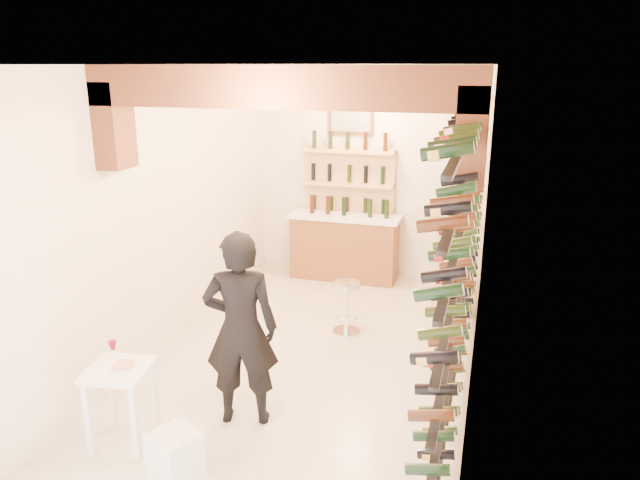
# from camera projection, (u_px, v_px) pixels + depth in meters

# --- Properties ---
(ground) EXTENTS (6.00, 6.00, 0.00)m
(ground) POSITION_uv_depth(u_px,v_px,m) (313.00, 356.00, 6.81)
(ground) COLOR beige
(ground) RESTS_ON ground
(room_shell) EXTENTS (3.52, 6.02, 3.21)m
(room_shell) POSITION_uv_depth(u_px,v_px,m) (304.00, 164.00, 5.93)
(room_shell) COLOR #EFE4CF
(room_shell) RESTS_ON ground
(wine_rack) EXTENTS (0.32, 5.70, 2.56)m
(wine_rack) POSITION_uv_depth(u_px,v_px,m) (458.00, 237.00, 5.95)
(wine_rack) COLOR black
(wine_rack) RESTS_ON ground
(back_counter) EXTENTS (1.70, 0.62, 1.29)m
(back_counter) POSITION_uv_depth(u_px,v_px,m) (344.00, 245.00, 9.17)
(back_counter) COLOR brown
(back_counter) RESTS_ON ground
(back_shelving) EXTENTS (1.40, 0.31, 2.73)m
(back_shelving) POSITION_uv_depth(u_px,v_px,m) (349.00, 201.00, 9.21)
(back_shelving) COLOR tan
(back_shelving) RESTS_ON ground
(tasting_table) EXTENTS (0.58, 0.58, 0.89)m
(tasting_table) POSITION_uv_depth(u_px,v_px,m) (120.00, 381.00, 5.08)
(tasting_table) COLOR white
(tasting_table) RESTS_ON ground
(white_stool) EXTENTS (0.45, 0.45, 0.43)m
(white_stool) POSITION_uv_depth(u_px,v_px,m) (175.00, 457.00, 4.72)
(white_stool) COLOR white
(white_stool) RESTS_ON ground
(person) EXTENTS (0.77, 0.61, 1.84)m
(person) POSITION_uv_depth(u_px,v_px,m) (241.00, 329.00, 5.35)
(person) COLOR black
(person) RESTS_ON ground
(chrome_barstool) EXTENTS (0.34, 0.34, 0.66)m
(chrome_barstool) POSITION_uv_depth(u_px,v_px,m) (347.00, 304.00, 7.30)
(chrome_barstool) COLOR silver
(chrome_barstool) RESTS_ON ground
(crate_lower) EXTENTS (0.51, 0.42, 0.27)m
(crate_lower) POSITION_uv_depth(u_px,v_px,m) (450.00, 303.00, 7.99)
(crate_lower) COLOR #E5AF7E
(crate_lower) RESTS_ON ground
(crate_upper) EXTENTS (0.54, 0.47, 0.26)m
(crate_upper) POSITION_uv_depth(u_px,v_px,m) (452.00, 284.00, 7.91)
(crate_upper) COLOR #E5AF7E
(crate_upper) RESTS_ON crate_lower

